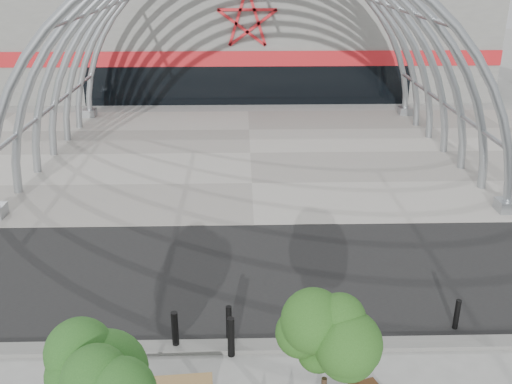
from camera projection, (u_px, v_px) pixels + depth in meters
ground at (260, 342)px, 14.90m from camera, size 140.00×140.00×0.00m
road at (256, 273)px, 18.13m from camera, size 140.00×7.00×0.02m
forecourt at (250, 153)px, 29.22m from camera, size 60.00×17.00×0.04m
kerb at (260, 346)px, 14.65m from camera, size 60.00×0.50×0.12m
arena_building at (246, 31)px, 44.29m from camera, size 34.00×15.24×8.00m
vault_canopy at (250, 153)px, 29.22m from camera, size 20.80×15.80×20.36m
street_tree_0 at (98, 370)px, 9.93m from camera, size 1.62×1.62×3.69m
street_tree_1 at (326, 351)px, 10.93m from camera, size 1.37×1.37×3.24m
bollard_0 at (175, 330)px, 14.47m from camera, size 0.17×0.17×1.08m
bollard_1 at (229, 322)px, 14.90m from camera, size 0.15×0.15×0.96m
bollard_2 at (231, 337)px, 14.19m from camera, size 0.18×0.18×1.11m
bollard_3 at (314, 314)px, 15.12m from camera, size 0.17×0.17×1.09m
bollard_4 at (457, 315)px, 15.27m from camera, size 0.14×0.14×0.90m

